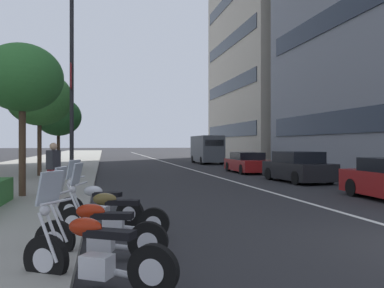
% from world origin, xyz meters
% --- Properties ---
extents(sidewalk_right_plaza, '(160.00, 8.95, 0.15)m').
position_xyz_m(sidewalk_right_plaza, '(30.00, 11.08, 0.07)').
color(sidewalk_right_plaza, gray).
rests_on(sidewalk_right_plaza, ground).
extents(lane_centre_stripe, '(110.00, 0.16, 0.01)m').
position_xyz_m(lane_centre_stripe, '(35.00, 0.00, 0.00)').
color(lane_centre_stripe, silver).
rests_on(lane_centre_stripe, ground).
extents(motorcycle_by_sign_pole, '(1.21, 1.92, 1.48)m').
position_xyz_m(motorcycle_by_sign_pole, '(-0.42, 6.33, 0.44)').
color(motorcycle_by_sign_pole, black).
rests_on(motorcycle_by_sign_pole, ground).
extents(motorcycle_far_end_row, '(0.81, 2.05, 1.47)m').
position_xyz_m(motorcycle_far_end_row, '(0.85, 6.29, 0.44)').
color(motorcycle_far_end_row, black).
rests_on(motorcycle_far_end_row, ground).
extents(motorcycle_mid_row, '(0.82, 2.12, 1.46)m').
position_xyz_m(motorcycle_mid_row, '(2.34, 6.07, 0.43)').
color(motorcycle_mid_row, black).
rests_on(motorcycle_mid_row, ground).
extents(motorcycle_nearest_camera, '(1.09, 1.90, 1.47)m').
position_xyz_m(motorcycle_nearest_camera, '(3.70, 6.33, 0.44)').
color(motorcycle_nearest_camera, black).
rests_on(motorcycle_nearest_camera, ground).
extents(car_approaching_light, '(4.21, 2.05, 1.47)m').
position_xyz_m(car_approaching_light, '(12.45, -2.99, 0.69)').
color(car_approaching_light, black).
rests_on(car_approaching_light, ground).
extents(car_mid_block_traffic, '(4.61, 1.93, 1.31)m').
position_xyz_m(car_mid_block_traffic, '(18.99, -2.78, 0.62)').
color(car_mid_block_traffic, maroon).
rests_on(car_mid_block_traffic, ground).
extents(delivery_van_ahead, '(5.72, 2.15, 2.60)m').
position_xyz_m(delivery_van_ahead, '(31.46, -3.33, 1.39)').
color(delivery_van_ahead, '#4C5156').
rests_on(delivery_van_ahead, ground).
extents(street_lamp_with_banners, '(1.26, 2.71, 9.34)m').
position_xyz_m(street_lamp_with_banners, '(13.32, 7.25, 5.65)').
color(street_lamp_with_banners, '#232326').
rests_on(street_lamp_with_banners, sidewalk_right_plaza).
extents(street_tree_by_lamp_post, '(2.60, 2.60, 4.94)m').
position_xyz_m(street_tree_by_lamp_post, '(8.40, 8.79, 3.97)').
color(street_tree_by_lamp_post, '#473323').
rests_on(street_tree_by_lamp_post, sidewalk_right_plaza).
extents(street_tree_mid_sidewalk, '(3.44, 3.44, 5.59)m').
position_xyz_m(street_tree_mid_sidewalk, '(17.25, 9.55, 4.27)').
color(street_tree_mid_sidewalk, '#473323').
rests_on(street_tree_mid_sidewalk, sidewalk_right_plaza).
extents(street_tree_near_plaza_corner, '(3.14, 3.14, 4.93)m').
position_xyz_m(street_tree_near_plaza_corner, '(24.00, 9.27, 3.74)').
color(street_tree_near_plaza_corner, '#473323').
rests_on(street_tree_near_plaza_corner, sidewalk_right_plaza).
extents(pedestrian_on_plaza, '(0.48, 0.43, 1.73)m').
position_xyz_m(pedestrian_on_plaza, '(7.92, 7.77, 1.02)').
color(pedestrian_on_plaza, maroon).
rests_on(pedestrian_on_plaza, sidewalk_right_plaza).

